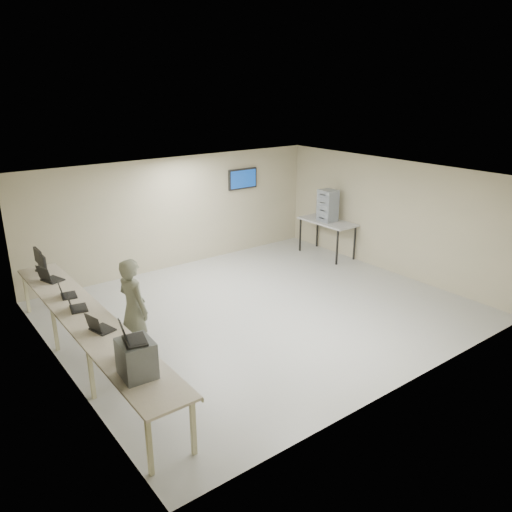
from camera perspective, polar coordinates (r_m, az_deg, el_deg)
room at (r=10.03m, az=0.64°, el=1.23°), size 8.01×7.01×2.81m
workbench at (r=8.63m, az=-18.66°, el=-7.11°), size 0.76×6.00×0.90m
equipment_box at (r=6.72m, az=-13.50°, el=-11.31°), size 0.45×0.50×0.50m
laptop_on_box at (r=6.55m, az=-14.19°, el=-8.99°), size 0.39×0.43×0.30m
laptop_0 at (r=7.23m, az=-14.66°, el=-10.74°), size 0.32×0.37×0.26m
laptop_1 at (r=8.07m, az=-17.54°, el=-7.71°), size 0.38×0.42×0.28m
laptop_2 at (r=8.91m, az=-20.00°, el=-5.37°), size 0.37×0.41×0.29m
laptop_3 at (r=9.50m, az=-20.94°, el=-3.99°), size 0.34×0.39×0.27m
laptop_4 at (r=10.35m, az=-22.59°, el=-2.25°), size 0.44×0.47×0.31m
monitor_near at (r=10.71m, az=-23.22°, el=-0.68°), size 0.19×0.42×0.41m
monitor_far at (r=10.96m, az=-23.61°, el=-0.17°), size 0.20×0.45×0.45m
soldier at (r=8.68m, az=-13.80°, el=-5.93°), size 0.55×0.72×1.80m
side_table at (r=13.67m, az=8.17°, el=3.72°), size 0.76×1.63×0.98m
storage_bins at (r=13.53m, az=8.21°, el=5.73°), size 0.40×0.45×0.85m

